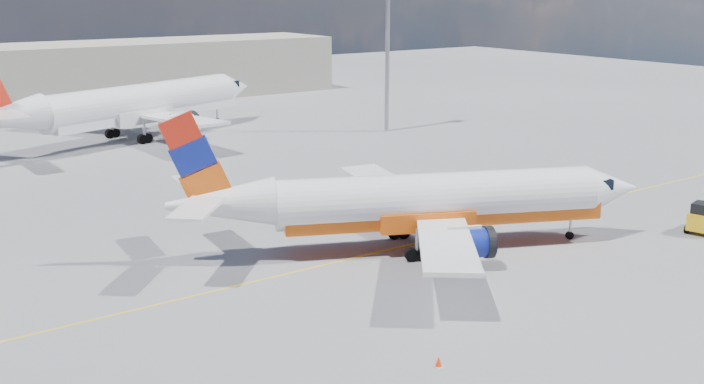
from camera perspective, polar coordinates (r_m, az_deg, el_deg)
ground at (r=45.00m, az=4.40°, el=-5.37°), size 240.00×240.00×0.00m
taxi_line at (r=47.21m, az=2.08°, el=-4.35°), size 70.00×0.15×0.01m
terminal_main at (r=112.70m, az=-18.68°, el=8.17°), size 70.00×14.00×8.00m
main_jet at (r=47.02m, az=5.08°, el=-0.69°), size 28.87×21.72×8.91m
second_jet at (r=84.24m, az=-15.57°, el=6.14°), size 35.47×26.90×10.79m
traffic_cone at (r=33.73m, az=6.32°, el=-12.17°), size 0.34×0.34×0.48m
floodlight_mast at (r=85.04m, az=2.63°, el=13.34°), size 1.63×1.63×22.29m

